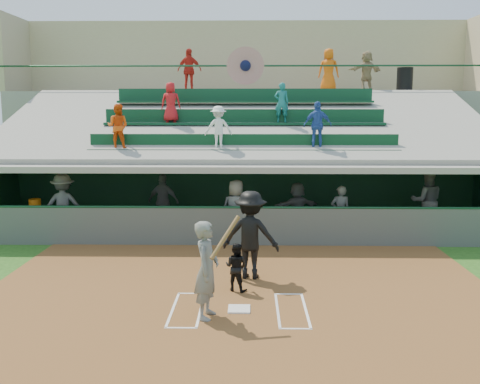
{
  "coord_description": "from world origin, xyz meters",
  "views": [
    {
      "loc": [
        0.21,
        -9.94,
        3.91
      ],
      "look_at": [
        -0.05,
        3.5,
        1.8
      ],
      "focal_mm": 40.0,
      "sensor_mm": 36.0,
      "label": 1
    }
  ],
  "objects_px": {
    "white_table": "(35,223)",
    "water_cooler": "(35,205)",
    "home_plate": "(239,309)",
    "trash_bin": "(405,79)",
    "catcher": "(236,267)",
    "batter_at_plate": "(207,269)"
  },
  "relations": [
    {
      "from": "white_table",
      "to": "water_cooler",
      "type": "height_order",
      "value": "water_cooler"
    },
    {
      "from": "home_plate",
      "to": "trash_bin",
      "type": "bearing_deg",
      "value": 62.43
    },
    {
      "from": "catcher",
      "to": "trash_bin",
      "type": "distance_m",
      "value": 13.91
    },
    {
      "from": "batter_at_plate",
      "to": "white_table",
      "type": "distance_m",
      "value": 8.71
    },
    {
      "from": "batter_at_plate",
      "to": "catcher",
      "type": "xyz_separation_m",
      "value": [
        0.5,
        1.51,
        -0.41
      ]
    },
    {
      "from": "white_table",
      "to": "home_plate",
      "type": "bearing_deg",
      "value": -36.54
    },
    {
      "from": "batter_at_plate",
      "to": "white_table",
      "type": "bearing_deg",
      "value": 132.31
    },
    {
      "from": "home_plate",
      "to": "water_cooler",
      "type": "xyz_separation_m",
      "value": [
        -6.36,
        5.97,
        0.96
      ]
    },
    {
      "from": "home_plate",
      "to": "trash_bin",
      "type": "height_order",
      "value": "trash_bin"
    },
    {
      "from": "catcher",
      "to": "water_cooler",
      "type": "xyz_separation_m",
      "value": [
        -6.28,
        4.84,
        0.45
      ]
    },
    {
      "from": "white_table",
      "to": "water_cooler",
      "type": "relative_size",
      "value": 2.49
    },
    {
      "from": "white_table",
      "to": "trash_bin",
      "type": "bearing_deg",
      "value": 33.08
    },
    {
      "from": "home_plate",
      "to": "water_cooler",
      "type": "distance_m",
      "value": 8.78
    },
    {
      "from": "catcher",
      "to": "batter_at_plate",
      "type": "bearing_deg",
      "value": 96.08
    },
    {
      "from": "white_table",
      "to": "trash_bin",
      "type": "relative_size",
      "value": 0.92
    },
    {
      "from": "batter_at_plate",
      "to": "home_plate",
      "type": "bearing_deg",
      "value": 32.99
    },
    {
      "from": "catcher",
      "to": "trash_bin",
      "type": "bearing_deg",
      "value": -95.77
    },
    {
      "from": "catcher",
      "to": "white_table",
      "type": "xyz_separation_m",
      "value": [
        -6.35,
        4.92,
        -0.11
      ]
    },
    {
      "from": "water_cooler",
      "to": "trash_bin",
      "type": "xyz_separation_m",
      "value": [
        12.89,
        6.53,
        4.08
      ]
    },
    {
      "from": "batter_at_plate",
      "to": "water_cooler",
      "type": "relative_size",
      "value": 5.47
    },
    {
      "from": "catcher",
      "to": "white_table",
      "type": "bearing_deg",
      "value": -13.32
    },
    {
      "from": "batter_at_plate",
      "to": "trash_bin",
      "type": "xyz_separation_m",
      "value": [
        7.12,
        12.88,
        4.13
      ]
    }
  ]
}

